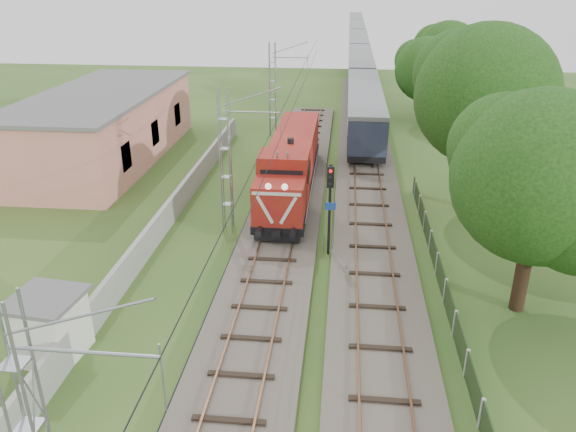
# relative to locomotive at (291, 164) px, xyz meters

# --- Properties ---
(ground) EXTENTS (140.00, 140.00, 0.00)m
(ground) POSITION_rel_locomotive_xyz_m (0.00, -17.80, -2.12)
(ground) COLOR #284E1D
(ground) RESTS_ON ground
(track_main) EXTENTS (4.20, 70.00, 0.45)m
(track_main) POSITION_rel_locomotive_xyz_m (0.00, -10.80, -1.94)
(track_main) COLOR #6B6054
(track_main) RESTS_ON ground
(track_side) EXTENTS (4.20, 80.00, 0.45)m
(track_side) POSITION_rel_locomotive_xyz_m (5.00, 2.20, -1.94)
(track_side) COLOR #6B6054
(track_side) RESTS_ON ground
(catenary) EXTENTS (3.31, 70.00, 8.00)m
(catenary) POSITION_rel_locomotive_xyz_m (-2.95, -5.80, 1.92)
(catenary) COLOR gray
(catenary) RESTS_ON ground
(boundary_wall) EXTENTS (0.25, 40.00, 1.50)m
(boundary_wall) POSITION_rel_locomotive_xyz_m (-6.50, -5.80, -1.37)
(boundary_wall) COLOR #9E9E99
(boundary_wall) RESTS_ON ground
(station_building) EXTENTS (8.40, 20.40, 5.22)m
(station_building) POSITION_rel_locomotive_xyz_m (-15.00, 6.20, 0.51)
(station_building) COLOR #DE8477
(station_building) RESTS_ON ground
(fence) EXTENTS (0.12, 32.00, 1.20)m
(fence) POSITION_rel_locomotive_xyz_m (8.00, -14.80, -1.52)
(fence) COLOR black
(fence) RESTS_ON ground
(locomotive) EXTENTS (2.80, 16.01, 4.06)m
(locomotive) POSITION_rel_locomotive_xyz_m (0.00, 0.00, 0.00)
(locomotive) COLOR black
(locomotive) RESTS_ON ground
(coach_rake) EXTENTS (2.94, 109.86, 3.40)m
(coach_rake) POSITION_rel_locomotive_xyz_m (5.00, 60.08, 0.33)
(coach_rake) COLOR black
(coach_rake) RESTS_ON ground
(signal_post) EXTENTS (0.54, 0.42, 4.86)m
(signal_post) POSITION_rel_locomotive_xyz_m (2.72, -8.21, 1.22)
(signal_post) COLOR black
(signal_post) RESTS_ON ground
(relay_hut) EXTENTS (2.75, 2.75, 2.57)m
(relay_hut) POSITION_rel_locomotive_xyz_m (-7.40, -17.56, -0.83)
(relay_hut) COLOR silver
(relay_hut) RESTS_ON ground
(tree_a) EXTENTS (7.38, 7.03, 9.56)m
(tree_a) POSITION_rel_locomotive_xyz_m (11.15, -12.48, 3.84)
(tree_a) COLOR #322014
(tree_a) RESTS_ON ground
(tree_b) EXTENTS (8.52, 8.11, 11.04)m
(tree_b) POSITION_rel_locomotive_xyz_m (11.34, -1.15, 4.77)
(tree_b) COLOR #322014
(tree_b) RESTS_ON ground
(tree_c) EXTENTS (6.25, 5.95, 8.10)m
(tree_c) POSITION_rel_locomotive_xyz_m (10.79, 19.89, 2.93)
(tree_c) COLOR #322014
(tree_c) RESTS_ON ground
(tree_d) EXTENTS (7.06, 6.72, 9.15)m
(tree_d) POSITION_rel_locomotive_xyz_m (13.24, 24.14, 3.59)
(tree_d) COLOR #322014
(tree_d) RESTS_ON ground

